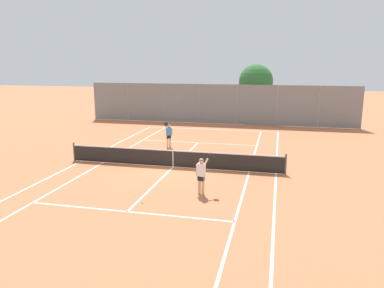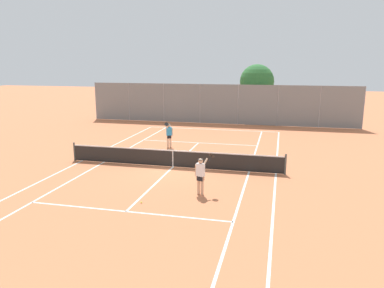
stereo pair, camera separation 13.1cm
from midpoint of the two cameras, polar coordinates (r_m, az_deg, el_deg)
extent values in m
plane|color=#C67047|center=(20.49, -3.08, -3.52)|extent=(120.00, 120.00, 0.00)
cube|color=silver|center=(31.80, 2.90, 2.24)|extent=(11.00, 0.10, 0.01)
cube|color=silver|center=(22.61, -16.60, -2.49)|extent=(0.10, 23.80, 0.01)
cube|color=silver|center=(19.73, 12.50, -4.43)|extent=(0.10, 23.80, 0.01)
cube|color=silver|center=(21.97, -13.49, -2.74)|extent=(0.10, 23.80, 0.01)
cube|color=silver|center=(19.78, 8.53, -4.22)|extent=(0.10, 23.80, 0.01)
cube|color=silver|center=(14.79, -10.10, -10.11)|extent=(8.26, 0.10, 0.01)
cube|color=silver|center=(26.51, 0.77, 0.19)|extent=(8.26, 0.10, 0.01)
cube|color=silver|center=(20.49, -3.08, -3.51)|extent=(0.10, 12.80, 0.01)
cylinder|color=#474C47|center=(22.71, -17.67, -1.12)|extent=(0.10, 0.10, 1.07)
cylinder|color=#474C47|center=(19.59, 13.89, -3.00)|extent=(0.10, 0.10, 1.07)
cube|color=black|center=(20.37, -3.09, -2.26)|extent=(11.90, 0.02, 0.89)
cube|color=white|center=(20.26, -3.11, -1.01)|extent=(11.90, 0.03, 0.06)
cube|color=white|center=(20.37, -3.09, -2.31)|extent=(0.05, 0.03, 0.89)
cylinder|color=#D8A884|center=(16.30, 0.90, -6.23)|extent=(0.13, 0.13, 0.82)
cylinder|color=#D8A884|center=(16.22, 1.45, -6.33)|extent=(0.13, 0.13, 0.82)
cube|color=black|center=(16.15, 1.18, -5.17)|extent=(0.32, 0.26, 0.24)
cube|color=white|center=(16.05, 1.19, -3.94)|extent=(0.39, 0.30, 0.56)
sphere|color=#D8A884|center=(15.94, 1.19, -2.60)|extent=(0.22, 0.22, 0.22)
cylinder|color=black|center=(15.93, 1.19, -2.37)|extent=(0.23, 0.23, 0.02)
cylinder|color=#D8A884|center=(16.17, 0.51, -4.04)|extent=(0.08, 0.08, 0.52)
cylinder|color=#D8A884|center=(16.03, 1.84, -2.90)|extent=(0.22, 0.46, 0.35)
cylinder|color=black|center=(16.14, 2.70, -2.20)|extent=(0.11, 0.25, 0.22)
cylinder|color=black|center=(16.22, 2.91, -1.73)|extent=(0.33, 0.27, 0.23)
cylinder|color=beige|center=(25.10, -3.50, 0.42)|extent=(0.13, 0.13, 0.82)
cylinder|color=beige|center=(25.07, -3.91, 0.40)|extent=(0.13, 0.13, 0.82)
cube|color=black|center=(25.02, -3.72, 1.15)|extent=(0.33, 0.29, 0.24)
cube|color=#3399D8|center=(24.95, -3.73, 1.96)|extent=(0.39, 0.34, 0.56)
sphere|color=beige|center=(24.88, -3.74, 2.84)|extent=(0.22, 0.22, 0.22)
cylinder|color=black|center=(24.87, -3.74, 2.99)|extent=(0.23, 0.23, 0.02)
cylinder|color=beige|center=(25.01, -3.23, 1.85)|extent=(0.08, 0.08, 0.52)
cylinder|color=beige|center=(24.74, -3.97, 2.55)|extent=(0.29, 0.44, 0.35)
cylinder|color=black|center=(24.43, -4.15, 2.80)|extent=(0.15, 0.24, 0.22)
cylinder|color=black|center=(24.30, -4.10, 3.01)|extent=(0.34, 0.31, 0.23)
sphere|color=#D1DB33|center=(15.51, -7.83, -8.82)|extent=(0.07, 0.07, 0.07)
cylinder|color=gray|center=(38.51, -14.70, 6.37)|extent=(0.08, 0.08, 3.64)
cylinder|color=gray|center=(37.01, -9.83, 6.36)|extent=(0.08, 0.08, 3.64)
cylinder|color=gray|center=(35.78, -4.58, 6.30)|extent=(0.08, 0.08, 3.64)
cylinder|color=gray|center=(34.88, 0.98, 6.17)|extent=(0.08, 0.08, 3.64)
cylinder|color=gray|center=(34.31, 6.78, 5.99)|extent=(0.08, 0.08, 3.64)
cylinder|color=gray|center=(34.10, 12.71, 5.73)|extent=(0.08, 0.08, 3.64)
cylinder|color=gray|center=(34.26, 18.64, 5.41)|extent=(0.08, 0.08, 3.64)
cylinder|color=gray|center=(34.77, 24.45, 5.05)|extent=(0.08, 0.08, 3.64)
cube|color=slate|center=(34.55, 3.86, 6.09)|extent=(24.70, 0.02, 3.60)
cylinder|color=brown|center=(36.71, 9.46, 5.55)|extent=(0.23, 0.23, 2.66)
sphere|color=#2D6B33|center=(36.50, 9.60, 9.38)|extent=(3.23, 3.23, 3.23)
sphere|color=#2D6B33|center=(36.64, 9.46, 8.77)|extent=(2.34, 2.34, 2.34)
camera|label=1|loc=(0.07, -90.17, -0.04)|focal=35.00mm
camera|label=2|loc=(0.07, 89.83, 0.04)|focal=35.00mm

